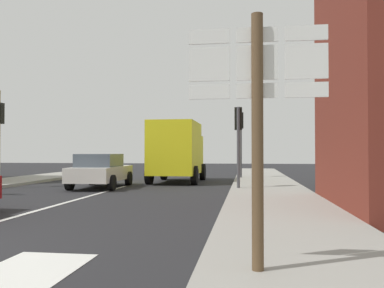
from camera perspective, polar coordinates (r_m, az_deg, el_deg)
ground_plane at (r=16.73m, az=-11.47°, el=-6.43°), size 80.00×80.00×0.00m
sidewalk_right at (r=13.85m, az=11.29°, el=-7.24°), size 2.97×44.00×0.14m
lane_centre_stripe at (r=13.04m, az=-17.30°, el=-7.87°), size 0.16×12.00×0.01m
lane_turn_arrow at (r=5.72m, az=-23.02°, el=-16.62°), size 1.20×2.20×0.01m
sedan_far at (r=18.08m, az=-12.70°, el=-3.62°), size 2.10×4.27×1.47m
delivery_truck at (r=20.82m, az=-2.10°, el=-0.87°), size 2.51×5.01×3.05m
route_sign_post at (r=4.93m, az=9.17°, el=4.27°), size 1.66×0.14×3.20m
traffic_light_near_right at (r=16.27m, az=6.54°, el=2.11°), size 0.30×0.49×3.34m
traffic_light_far_right at (r=22.96m, az=6.87°, el=1.98°), size 0.30×0.49×3.79m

